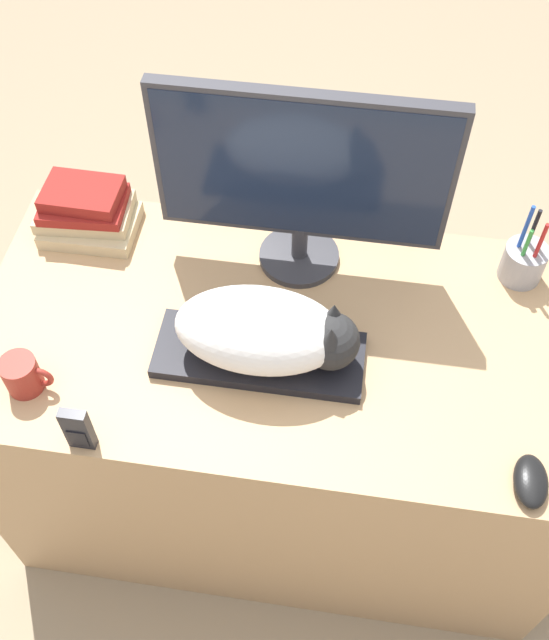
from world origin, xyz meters
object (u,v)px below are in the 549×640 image
at_px(cat, 270,331).
at_px(computer_mouse, 531,481).
at_px(coffee_mug, 23,375).
at_px(book_stack, 86,211).
at_px(keyboard, 259,355).
at_px(pen_cup, 524,261).
at_px(monitor, 301,175).
at_px(phone, 78,429).

relative_size(cat, computer_mouse, 3.41).
bearing_deg(coffee_mug, book_stack, 90.60).
relative_size(keyboard, pen_cup, 2.09).
bearing_deg(monitor, book_stack, 177.16).
bearing_deg(coffee_mug, monitor, 40.28).
bearing_deg(cat, keyboard, 180.00).
xyz_separation_m(computer_mouse, phone, (-0.84, -0.04, 0.04)).
bearing_deg(monitor, coffee_mug, -139.72).
bearing_deg(book_stack, cat, -32.82).
height_order(monitor, computer_mouse, monitor).
bearing_deg(book_stack, computer_mouse, -27.34).
bearing_deg(cat, computer_mouse, -21.72).
distance_m(pen_cup, phone, 1.01).
relative_size(cat, monitor, 0.61).
bearing_deg(phone, coffee_mug, 143.97).
height_order(keyboard, coffee_mug, coffee_mug).
xyz_separation_m(cat, book_stack, (-0.48, 0.31, -0.05)).
relative_size(coffee_mug, pen_cup, 0.50).
bearing_deg(computer_mouse, coffee_mug, 175.96).
xyz_separation_m(pen_cup, phone, (-0.85, -0.56, 0.01)).
distance_m(monitor, pen_cup, 0.54).
bearing_deg(monitor, computer_mouse, -44.67).
bearing_deg(phone, keyboard, 39.03).
height_order(computer_mouse, phone, phone).
relative_size(cat, phone, 3.22).
bearing_deg(coffee_mug, computer_mouse, -4.04).
xyz_separation_m(keyboard, cat, (0.02, -0.00, 0.09)).
distance_m(computer_mouse, phone, 0.85).
height_order(pen_cup, book_stack, pen_cup).
height_order(keyboard, book_stack, book_stack).
bearing_deg(cat, pen_cup, 30.71).
bearing_deg(pen_cup, keyboard, -150.31).
xyz_separation_m(cat, phone, (-0.33, -0.25, -0.04)).
bearing_deg(computer_mouse, book_stack, 152.66).
bearing_deg(computer_mouse, pen_cup, 89.57).
relative_size(cat, book_stack, 1.60).
relative_size(keyboard, coffee_mug, 4.20).
height_order(keyboard, phone, phone).
bearing_deg(pen_cup, coffee_mug, -155.90).
bearing_deg(monitor, cat, -94.23).
xyz_separation_m(coffee_mug, book_stack, (-0.00, 0.45, 0.01)).
relative_size(monitor, book_stack, 2.64).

